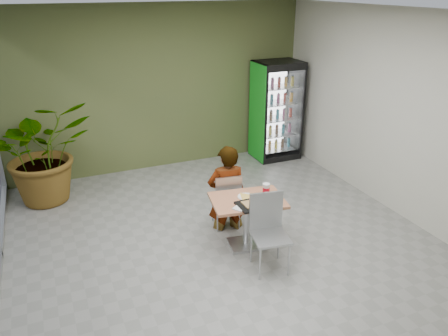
% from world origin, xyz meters
% --- Properties ---
extents(ground, '(7.00, 7.00, 0.00)m').
position_xyz_m(ground, '(0.00, 0.00, 0.00)').
color(ground, gray).
rests_on(ground, ground).
extents(room_envelope, '(6.00, 7.00, 3.20)m').
position_xyz_m(room_envelope, '(0.00, 0.00, 1.60)').
color(room_envelope, beige).
rests_on(room_envelope, ground).
extents(dining_table, '(1.10, 0.85, 0.75)m').
position_xyz_m(dining_table, '(0.29, 0.10, 0.54)').
color(dining_table, '#A96E48').
rests_on(dining_table, ground).
extents(chair_far, '(0.46, 0.46, 0.91)m').
position_xyz_m(chair_far, '(0.22, 0.66, 0.53)').
color(chair_far, '#A9ABAD').
rests_on(chair_far, ground).
extents(chair_near, '(0.53, 0.53, 1.03)m').
position_xyz_m(chair_near, '(0.34, -0.42, 0.60)').
color(chair_near, '#A9ABAD').
rests_on(chair_near, ground).
extents(seated_woman, '(0.65, 0.47, 1.64)m').
position_xyz_m(seated_woman, '(0.24, 0.70, 0.52)').
color(seated_woman, black).
rests_on(seated_woman, ground).
extents(pizza_plate, '(0.32, 0.24, 0.03)m').
position_xyz_m(pizza_plate, '(0.29, 0.16, 0.77)').
color(pizza_plate, white).
rests_on(pizza_plate, dining_table).
extents(soda_cup, '(0.10, 0.10, 0.18)m').
position_xyz_m(soda_cup, '(0.58, 0.10, 0.84)').
color(soda_cup, white).
rests_on(soda_cup, dining_table).
extents(napkin_stack, '(0.20, 0.20, 0.02)m').
position_xyz_m(napkin_stack, '(0.07, -0.11, 0.76)').
color(napkin_stack, white).
rests_on(napkin_stack, dining_table).
extents(cafeteria_tray, '(0.48, 0.35, 0.03)m').
position_xyz_m(cafeteria_tray, '(0.30, -0.11, 0.76)').
color(cafeteria_tray, black).
rests_on(cafeteria_tray, dining_table).
extents(beverage_fridge, '(0.94, 0.73, 2.05)m').
position_xyz_m(beverage_fridge, '(2.39, 3.03, 1.03)').
color(beverage_fridge, black).
rests_on(beverage_fridge, ground).
extents(potted_plant, '(1.87, 1.71, 1.78)m').
position_xyz_m(potted_plant, '(-2.24, 2.78, 0.89)').
color(potted_plant, '#2B6D2F').
rests_on(potted_plant, ground).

